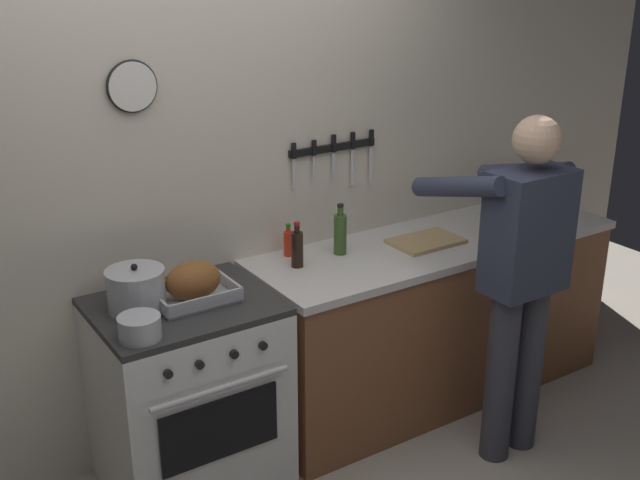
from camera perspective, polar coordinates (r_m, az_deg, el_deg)
The scene contains 11 objects.
wall_back at distance 3.66m, azimuth -9.42°, elevation 3.99°, with size 6.00×0.13×2.60m.
counter_block at distance 4.29m, azimuth 8.26°, elevation -5.45°, with size 2.03×0.65×0.90m.
stove at distance 3.62m, azimuth -9.47°, elevation -11.01°, with size 0.76×0.67×0.90m.
person_cook at distance 3.68m, azimuth 14.33°, elevation -2.06°, with size 0.51×0.63×1.66m.
roasting_pan at distance 3.39m, azimuth -9.16°, elevation -3.13°, with size 0.35×0.26×0.18m.
stock_pot at distance 3.35m, azimuth -13.18°, elevation -3.53°, with size 0.25×0.25×0.21m.
saucepan at distance 3.13m, azimuth -12.94°, elevation -6.19°, with size 0.17×0.17×0.09m.
cutting_board at distance 4.05m, azimuth 7.68°, elevation -0.09°, with size 0.36×0.24×0.02m, color tan.
bottle_soy_sauce at distance 3.70m, azimuth -1.67°, elevation -0.60°, with size 0.06×0.06×0.22m.
bottle_hot_sauce at distance 3.84m, azimuth -2.30°, elevation -0.19°, with size 0.05×0.05×0.16m.
bottle_olive_oil at distance 3.85m, azimuth 1.47°, elevation 0.50°, with size 0.06×0.06×0.26m.
Camera 1 is at (-1.38, -1.87, 2.33)m, focal length 44.18 mm.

